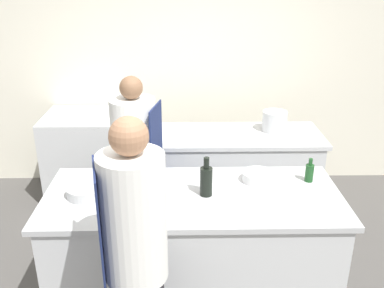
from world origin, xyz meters
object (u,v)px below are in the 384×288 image
(cup, at_px, (139,173))
(oven_range, at_px, (86,155))
(chef_at_stove, at_px, (136,167))
(bottle_vinegar, at_px, (206,180))
(bowl_prep_small, at_px, (86,191))
(chef_at_prep_near, at_px, (136,264))
(bottle_olive_oil, at_px, (309,172))
(bowl_mixing_large, at_px, (258,177))
(stockpot, at_px, (275,121))
(bottle_wine, at_px, (124,208))

(cup, bearing_deg, oven_range, 117.86)
(chef_at_stove, distance_m, bottle_vinegar, 0.95)
(cup, bearing_deg, bowl_prep_small, -143.89)
(chef_at_stove, bearing_deg, oven_range, -134.13)
(chef_at_stove, height_order, bottle_vinegar, chef_at_stove)
(chef_at_prep_near, distance_m, bottle_olive_oil, 1.54)
(bottle_vinegar, distance_m, bowl_mixing_large, 0.46)
(oven_range, distance_m, chef_at_prep_near, 2.61)
(bowl_prep_small, bearing_deg, oven_range, 103.36)
(chef_at_stove, relative_size, stockpot, 6.64)
(bottle_olive_oil, xyz_separation_m, bottle_vinegar, (-0.80, -0.20, 0.04))
(bottle_olive_oil, bearing_deg, bottle_wine, -157.84)
(chef_at_stove, bearing_deg, bowl_prep_small, -10.25)
(bottle_olive_oil, relative_size, bottle_wine, 0.75)
(bottle_wine, bearing_deg, oven_range, 109.46)
(chef_at_stove, height_order, stockpot, chef_at_stove)
(bottle_wine, xyz_separation_m, bowl_mixing_large, (0.95, 0.55, -0.06))
(bottle_wine, relative_size, cup, 2.64)
(bottle_wine, bearing_deg, stockpot, 51.84)
(oven_range, xyz_separation_m, chef_at_prep_near, (0.84, -2.44, 0.41))
(oven_range, distance_m, chef_at_stove, 1.26)
(bottle_olive_oil, height_order, cup, bottle_olive_oil)
(bottle_olive_oil, distance_m, bottle_wine, 1.45)
(bottle_olive_oil, height_order, stockpot, stockpot)
(chef_at_prep_near, relative_size, chef_at_stove, 1.09)
(bottle_olive_oil, bearing_deg, chef_at_prep_near, -143.09)
(oven_range, xyz_separation_m, cup, (0.76, -1.44, 0.49))
(bottle_wine, relative_size, stockpot, 1.03)
(chef_at_prep_near, distance_m, stockpot, 2.34)
(bowl_prep_small, height_order, cup, cup)
(oven_range, height_order, chef_at_stove, chef_at_stove)
(oven_range, xyz_separation_m, bowl_mixing_large, (1.68, -1.51, 0.48))
(chef_at_stove, xyz_separation_m, bowl_prep_small, (-0.28, -0.70, 0.15))
(chef_at_prep_near, bearing_deg, bowl_mixing_large, -54.79)
(cup, bearing_deg, stockpot, 39.17)
(bottle_wine, height_order, cup, bottle_wine)
(oven_range, xyz_separation_m, bowl_prep_small, (0.40, -1.70, 0.48))
(bowl_prep_small, bearing_deg, bottle_olive_oil, 6.49)
(bowl_prep_small, bearing_deg, stockpot, 38.51)
(chef_at_stove, xyz_separation_m, bottle_wine, (0.04, -1.06, 0.22))
(stockpot, bearing_deg, bottle_vinegar, -119.98)
(cup, bearing_deg, bottle_wine, -93.18)
(bottle_vinegar, relative_size, bowl_mixing_large, 1.24)
(chef_at_stove, distance_m, bowl_mixing_large, 1.13)
(bottle_olive_oil, xyz_separation_m, stockpot, (-0.05, 1.09, 0.03))
(oven_range, distance_m, bowl_prep_small, 1.81)
(chef_at_stove, distance_m, cup, 0.48)
(bowl_mixing_large, bearing_deg, bottle_vinegar, -153.17)
(bottle_olive_oil, height_order, bottle_wine, bottle_wine)
(bottle_vinegar, relative_size, cup, 3.08)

